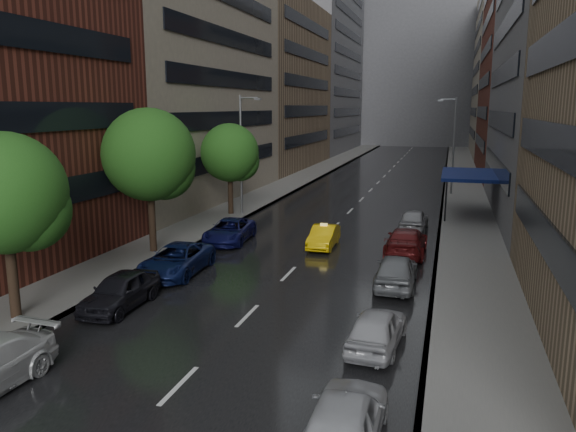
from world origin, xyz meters
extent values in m
cube|color=black|center=(0.00, 50.00, 0.01)|extent=(14.00, 140.00, 0.01)
cube|color=gray|center=(-9.00, 50.00, 0.07)|extent=(4.00, 140.00, 0.15)
cube|color=gray|center=(9.00, 50.00, 0.07)|extent=(4.00, 140.00, 0.15)
cube|color=gray|center=(-15.00, 36.00, 17.00)|extent=(8.00, 28.00, 34.00)
cube|color=#937A5B|center=(-15.00, 64.00, 11.00)|extent=(8.00, 28.00, 22.00)
cube|color=slate|center=(-15.00, 94.00, 19.00)|extent=(8.00, 32.00, 38.00)
cube|color=slate|center=(15.00, 36.00, 12.00)|extent=(8.00, 28.00, 24.00)
cube|color=maroon|center=(15.00, 64.00, 18.00)|extent=(8.00, 28.00, 36.00)
cube|color=gray|center=(15.00, 94.00, 14.00)|extent=(8.00, 32.00, 28.00)
cube|color=slate|center=(0.00, 118.00, 16.00)|extent=(40.00, 14.00, 32.00)
cylinder|color=#382619|center=(-8.60, 7.01, 2.04)|extent=(0.40, 0.40, 4.08)
sphere|color=#1E5116|center=(-8.60, 7.01, 5.10)|extent=(4.66, 4.66, 4.66)
cylinder|color=#382619|center=(-8.60, 17.77, 2.27)|extent=(0.40, 0.40, 4.54)
sphere|color=#1E5116|center=(-8.60, 17.77, 5.67)|extent=(5.19, 5.19, 5.19)
cylinder|color=#382619|center=(-8.60, 29.70, 1.94)|extent=(0.40, 0.40, 3.89)
sphere|color=#1E5116|center=(-8.60, 29.70, 4.86)|extent=(4.44, 4.44, 4.44)
imported|color=yellow|center=(0.51, 21.89, 0.65)|extent=(1.47, 4.00, 1.31)
imported|color=black|center=(-5.40, 9.37, 0.76)|extent=(1.85, 4.48, 1.52)
imported|color=#0F1948|center=(-5.40, 14.43, 0.74)|extent=(2.69, 5.44, 1.48)
imported|color=#10124B|center=(-5.40, 21.52, 0.71)|extent=(2.81, 5.31, 1.42)
imported|color=#AFAFB4|center=(5.40, 2.18, 0.79)|extent=(1.88, 4.63, 1.57)
imported|color=#AEAEB4|center=(5.40, 8.43, 0.71)|extent=(1.96, 4.27, 1.42)
imported|color=slate|center=(5.40, 15.43, 0.79)|extent=(1.93, 4.65, 1.57)
imported|color=#5D1213|center=(5.40, 21.39, 0.78)|extent=(2.24, 5.41, 1.56)
imported|color=#939498|center=(5.40, 28.15, 0.74)|extent=(1.93, 4.43, 1.49)
cylinder|color=gray|center=(-7.80, 30.00, 4.65)|extent=(0.18, 0.18, 9.00)
cube|color=gray|center=(-6.40, 30.00, 8.85)|extent=(0.50, 0.22, 0.16)
cylinder|color=gray|center=(7.80, 45.00, 4.65)|extent=(0.18, 0.18, 9.00)
cube|color=gray|center=(6.40, 45.00, 8.85)|extent=(0.50, 0.22, 0.16)
cube|color=navy|center=(9.00, 35.00, 3.15)|extent=(4.00, 8.00, 0.25)
cylinder|color=black|center=(7.40, 31.20, 1.65)|extent=(0.12, 0.12, 3.00)
cylinder|color=black|center=(7.40, 38.80, 1.65)|extent=(0.12, 0.12, 3.00)
camera|label=1|loc=(7.54, -10.15, 8.32)|focal=35.00mm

